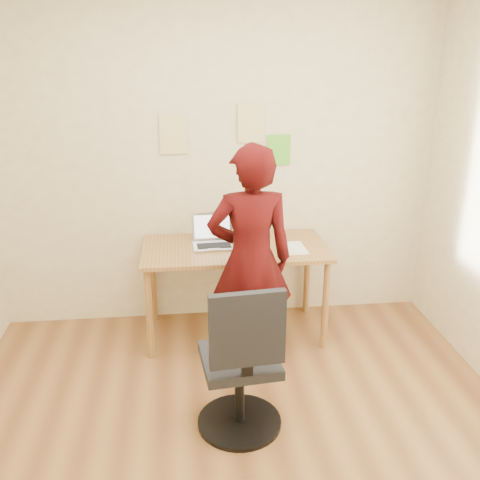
{
  "coord_description": "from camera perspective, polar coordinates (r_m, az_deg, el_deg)",
  "views": [
    {
      "loc": [
        -0.28,
        -2.4,
        2.18
      ],
      "look_at": [
        0.1,
        0.95,
        0.95
      ],
      "focal_mm": 40.0,
      "sensor_mm": 36.0,
      "label": 1
    }
  ],
  "objects": [
    {
      "name": "wall_note_right",
      "position": [
        4.28,
        4.17,
        9.56
      ],
      "size": [
        0.18,
        0.0,
        0.24
      ],
      "primitive_type": "cube",
      "color": "#56C22B",
      "rests_on": "room"
    },
    {
      "name": "laptop",
      "position": [
        4.1,
        -2.88,
        0.16
      ],
      "size": [
        0.32,
        0.29,
        0.23
      ],
      "rotation": [
        0.0,
        0.0,
        0.03
      ],
      "color": "#A9A9B0",
      "rests_on": "desk"
    },
    {
      "name": "room",
      "position": [
        2.56,
        0.24,
        1.11
      ],
      "size": [
        3.58,
        3.58,
        2.78
      ],
      "color": "brown",
      "rests_on": "ground"
    },
    {
      "name": "paper_sheet",
      "position": [
        4.06,
        5.59,
        -0.86
      ],
      "size": [
        0.21,
        0.29,
        0.0
      ],
      "primitive_type": "cube",
      "rotation": [
        0.0,
        0.0,
        0.04
      ],
      "color": "white",
      "rests_on": "desk"
    },
    {
      "name": "office_chair",
      "position": [
        3.16,
        0.18,
        -13.77
      ],
      "size": [
        0.51,
        0.51,
        0.98
      ],
      "rotation": [
        0.0,
        0.0,
        0.1
      ],
      "color": "black",
      "rests_on": "ground"
    },
    {
      "name": "desk",
      "position": [
        4.1,
        -0.58,
        -1.86
      ],
      "size": [
        1.4,
        0.7,
        0.74
      ],
      "color": "#A26D37",
      "rests_on": "ground"
    },
    {
      "name": "person",
      "position": [
        3.64,
        1.12,
        -2.16
      ],
      "size": [
        0.59,
        0.4,
        1.61
      ],
      "primitive_type": "imported",
      "rotation": [
        0.0,
        0.0,
        3.16
      ],
      "color": "#360707",
      "rests_on": "ground"
    },
    {
      "name": "phone",
      "position": [
        3.89,
        2.04,
        -1.64
      ],
      "size": [
        0.08,
        0.14,
        0.01
      ],
      "rotation": [
        0.0,
        0.0,
        -0.11
      ],
      "color": "black",
      "rests_on": "desk"
    },
    {
      "name": "wall_note_mid",
      "position": [
        4.22,
        1.2,
        12.38
      ],
      "size": [
        0.21,
        0.0,
        0.3
      ],
      "primitive_type": "cube",
      "color": "#DBC483",
      "rests_on": "room"
    },
    {
      "name": "wall_note_left",
      "position": [
        4.19,
        -7.12,
        11.09
      ],
      "size": [
        0.21,
        0.0,
        0.3
      ],
      "primitive_type": "cube",
      "color": "#DBC483",
      "rests_on": "room"
    }
  ]
}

